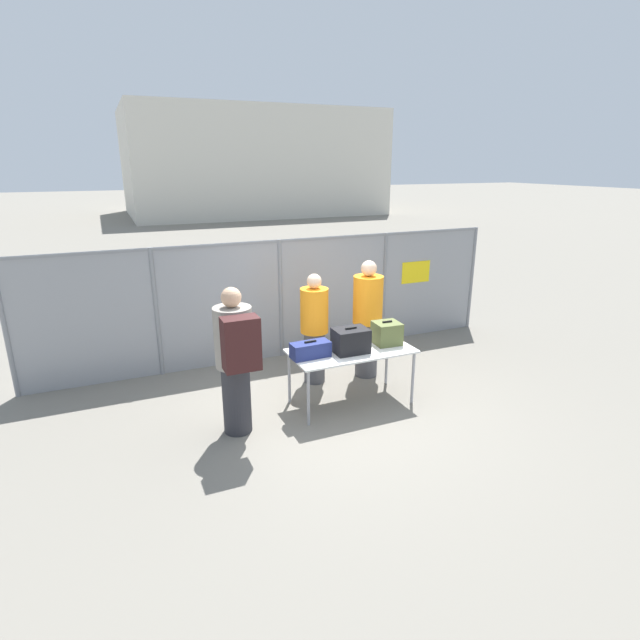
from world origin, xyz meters
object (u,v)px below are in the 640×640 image
Objects in this scene: utility_trailer at (300,299)px; security_worker_far at (367,318)px; inspection_table at (351,354)px; suitcase_black at (351,341)px; suitcase_olive at (387,333)px; traveler_hooded at (236,357)px; suitcase_navy at (310,350)px; security_worker_near at (314,327)px.

security_worker_far is at bearing -92.13° from utility_trailer.
inspection_table is 0.92× the size of security_worker_far.
suitcase_black reaches higher than utility_trailer.
inspection_table is at bearing -101.18° from utility_trailer.
suitcase_olive is 3.86m from utility_trailer.
suitcase_black is at bearing -101.65° from utility_trailer.
suitcase_black is 1.58m from traveler_hooded.
security_worker_far is (0.09, 0.72, 0.01)m from suitcase_olive.
traveler_hooded reaches higher than utility_trailer.
suitcase_olive is at bearing 3.33° from inspection_table.
suitcase_black is 0.61m from suitcase_olive.
security_worker_far is 3.15m from utility_trailer.
suitcase_olive is 0.09× the size of utility_trailer.
security_worker_far is (2.27, 0.94, -0.07)m from traveler_hooded.
inspection_table is 4.49× the size of suitcase_olive.
traveler_hooded reaches higher than suitcase_black.
traveler_hooded is 0.44× the size of utility_trailer.
security_worker_near is at bearing 64.11° from suitcase_navy.
suitcase_navy is at bearing -177.73° from suitcase_olive.
inspection_table is 1.00× the size of security_worker_near.
inspection_table is 0.62m from suitcase_navy.
inspection_table is at bearing -176.67° from suitcase_olive.
security_worker_near is (-0.14, 0.91, -0.08)m from suitcase_black.
suitcase_navy is 0.12× the size of utility_trailer.
suitcase_black is 1.24× the size of suitcase_olive.
suitcase_navy is 1.13× the size of suitcase_black.
suitcase_black is at bearing -171.33° from suitcase_olive.
suitcase_black is 0.92m from security_worker_near.
utility_trailer is (0.94, 3.00, -0.42)m from security_worker_near.
security_worker_near is (-0.18, 0.85, 0.14)m from inspection_table.
suitcase_olive reaches higher than suitcase_navy.
suitcase_black is at bearing 80.70° from security_worker_near.
security_worker_far is at bearing 155.10° from security_worker_near.
security_worker_near reaches higher than utility_trailer.
suitcase_olive is 2.19m from traveler_hooded.
security_worker_near is at bearing 98.59° from suitcase_black.
suitcase_black is 0.27× the size of security_worker_near.
traveler_hooded is 1.01× the size of security_worker_far.
suitcase_navy is 0.56m from suitcase_black.
security_worker_far reaches higher than inspection_table.
suitcase_navy is at bearing -178.72° from inspection_table.
inspection_table is 3.21× the size of suitcase_navy.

